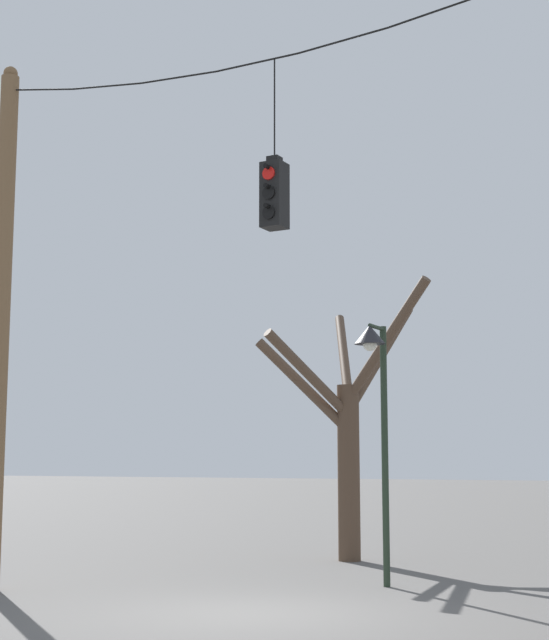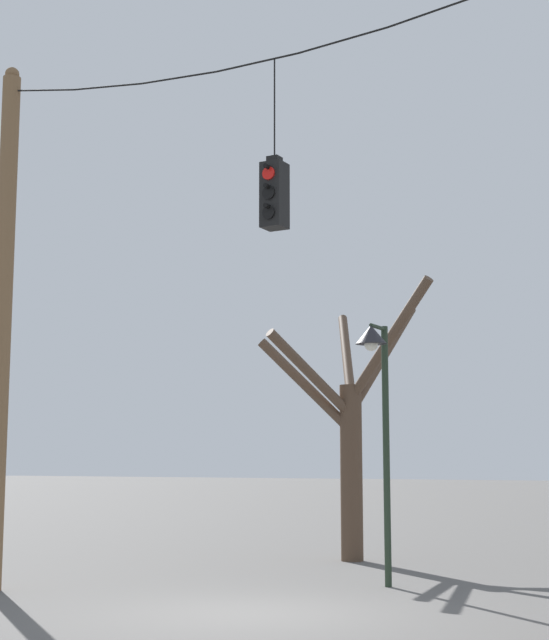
# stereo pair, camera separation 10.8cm
# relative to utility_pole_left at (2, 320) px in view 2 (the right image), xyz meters

# --- Properties ---
(ground_plane) EXTENTS (200.00, 200.00, 0.00)m
(ground_plane) POSITION_rel_utility_pole_left_xyz_m (5.11, -0.06, -4.60)
(ground_plane) COLOR #565451
(utility_pole_left) EXTENTS (0.32, 0.32, 9.22)m
(utility_pole_left) POSITION_rel_utility_pole_left_xyz_m (0.00, 0.00, 0.00)
(utility_pole_left) COLOR brown
(utility_pole_left) RESTS_ON ground_plane
(span_wire) EXTENTS (10.22, 0.03, 0.55)m
(span_wire) POSITION_rel_utility_pole_left_xyz_m (5.11, 0.00, 3.84)
(span_wire) COLOR black
(traffic_light_near_right_pole) EXTENTS (0.34, 0.58, 2.66)m
(traffic_light_near_right_pole) POSITION_rel_utility_pole_left_xyz_m (5.43, -0.00, 1.53)
(traffic_light_near_right_pole) COLOR black
(street_lamp) EXTENTS (0.55, 0.94, 4.55)m
(street_lamp) POSITION_rel_utility_pole_left_xyz_m (5.63, 3.32, -1.01)
(street_lamp) COLOR #233323
(street_lamp) RESTS_ON ground_plane
(bare_tree) EXTENTS (4.12, 4.39, 6.04)m
(bare_tree) POSITION_rel_utility_pole_left_xyz_m (3.21, 7.49, -1.58)
(bare_tree) COLOR brown
(bare_tree) RESTS_ON ground_plane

